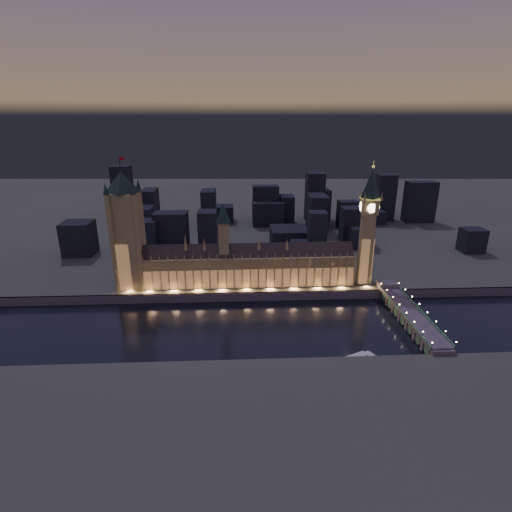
{
  "coord_description": "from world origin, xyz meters",
  "views": [
    {
      "loc": [
        -11.43,
        -286.71,
        159.04
      ],
      "look_at": [
        5.0,
        55.0,
        38.0
      ],
      "focal_mm": 28.0,
      "sensor_mm": 36.0,
      "label": 1
    }
  ],
  "objects_px": {
    "palace_of_westminster": "(245,265)",
    "river_boat": "(354,360)",
    "westminster_bridge": "(408,315)",
    "elizabeth_tower": "(369,217)",
    "victoria_tower": "(127,225)"
  },
  "relations": [
    {
      "from": "victoria_tower",
      "to": "elizabeth_tower",
      "type": "relative_size",
      "value": 1.04
    },
    {
      "from": "palace_of_westminster",
      "to": "river_boat",
      "type": "height_order",
      "value": "palace_of_westminster"
    },
    {
      "from": "westminster_bridge",
      "to": "river_boat",
      "type": "xyz_separation_m",
      "value": [
        -60.0,
        -54.55,
        -4.44
      ]
    },
    {
      "from": "westminster_bridge",
      "to": "river_boat",
      "type": "relative_size",
      "value": 2.92
    },
    {
      "from": "victoria_tower",
      "to": "westminster_bridge",
      "type": "xyz_separation_m",
      "value": [
        236.29,
        -65.38,
        -60.47
      ]
    },
    {
      "from": "palace_of_westminster",
      "to": "elizabeth_tower",
      "type": "height_order",
      "value": "elizabeth_tower"
    },
    {
      "from": "westminster_bridge",
      "to": "river_boat",
      "type": "height_order",
      "value": "westminster_bridge"
    },
    {
      "from": "westminster_bridge",
      "to": "elizabeth_tower",
      "type": "bearing_deg",
      "value": 105.63
    },
    {
      "from": "elizabeth_tower",
      "to": "westminster_bridge",
      "type": "relative_size",
      "value": 1.01
    },
    {
      "from": "palace_of_westminster",
      "to": "river_boat",
      "type": "relative_size",
      "value": 5.21
    },
    {
      "from": "palace_of_westminster",
      "to": "river_boat",
      "type": "distance_m",
      "value": 141.53
    },
    {
      "from": "elizabeth_tower",
      "to": "river_boat",
      "type": "xyz_separation_m",
      "value": [
        -41.71,
        -119.93,
        -69.85
      ]
    },
    {
      "from": "victoria_tower",
      "to": "river_boat",
      "type": "relative_size",
      "value": 3.04
    },
    {
      "from": "elizabeth_tower",
      "to": "westminster_bridge",
      "type": "xyz_separation_m",
      "value": [
        18.29,
        -65.38,
        -65.41
      ]
    },
    {
      "from": "westminster_bridge",
      "to": "river_boat",
      "type": "bearing_deg",
      "value": -137.73
    }
  ]
}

